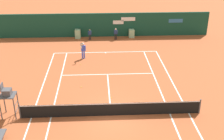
{
  "coord_description": "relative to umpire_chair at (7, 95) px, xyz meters",
  "views": [
    {
      "loc": [
        -0.79,
        -16.37,
        10.96
      ],
      "look_at": [
        0.35,
        5.55,
        0.8
      ],
      "focal_mm": 46.49,
      "sensor_mm": 36.0,
      "label": 1
    }
  ],
  "objects": [
    {
      "name": "tennis_ball_by_sideline",
      "position": [
        6.85,
        2.0,
        -1.6
      ],
      "size": [
        0.07,
        0.07,
        0.07
      ],
      "primitive_type": "sphere",
      "color": "#CCE033",
      "rests_on": "ground_plane"
    },
    {
      "name": "tennis_net",
      "position": [
        6.72,
        -0.32,
        -1.12
      ],
      "size": [
        12.1,
        0.1,
        1.07
      ],
      "color": "#4C4C51",
      "rests_on": "ground_plane"
    },
    {
      "name": "tennis_ball_mid_court",
      "position": [
        4.29,
        8.36,
        -1.6
      ],
      "size": [
        0.07,
        0.07,
        0.07
      ],
      "primitive_type": "sphere",
      "color": "#CCE033",
      "rests_on": "ground_plane"
    },
    {
      "name": "ground_plane",
      "position": [
        6.72,
        0.26,
        -1.63
      ],
      "size": [
        80.0,
        80.0,
        0.01
      ],
      "color": "#A8512D"
    },
    {
      "name": "player_on_baseline",
      "position": [
        4.49,
        9.8,
        -0.67
      ],
      "size": [
        0.51,
        0.77,
        1.82
      ],
      "rotation": [
        0.0,
        0.0,
        3.4
      ],
      "color": "blue",
      "rests_on": "ground_plane"
    },
    {
      "name": "ball_kid_right_post",
      "position": [
        8.03,
        15.4,
        -0.86
      ],
      "size": [
        0.45,
        0.21,
        1.34
      ],
      "rotation": [
        0.0,
        0.0,
        3.01
      ],
      "color": "black",
      "rests_on": "ground_plane"
    },
    {
      "name": "tennis_ball_near_service_line",
      "position": [
        4.54,
        3.76,
        -1.6
      ],
      "size": [
        0.07,
        0.07,
        0.07
      ],
      "primitive_type": "sphere",
      "color": "#CCE033",
      "rests_on": "ground_plane"
    },
    {
      "name": "sponsor_back_wall",
      "position": [
        6.73,
        16.65,
        -0.27
      ],
      "size": [
        25.0,
        1.02,
        2.81
      ],
      "color": "#144233",
      "rests_on": "ground_plane"
    },
    {
      "name": "umpire_chair",
      "position": [
        0.0,
        0.0,
        0.0
      ],
      "size": [
        1.0,
        1.0,
        2.42
      ],
      "rotation": [
        0.0,
        0.0,
        -1.57
      ],
      "color": "#47474C",
      "rests_on": "ground_plane"
    },
    {
      "name": "ball_kid_centre_post",
      "position": [
        5.04,
        15.4,
        -0.9
      ],
      "size": [
        0.42,
        0.21,
        1.26
      ],
      "rotation": [
        0.0,
        0.0,
        3.32
      ],
      "color": "black",
      "rests_on": "ground_plane"
    }
  ]
}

